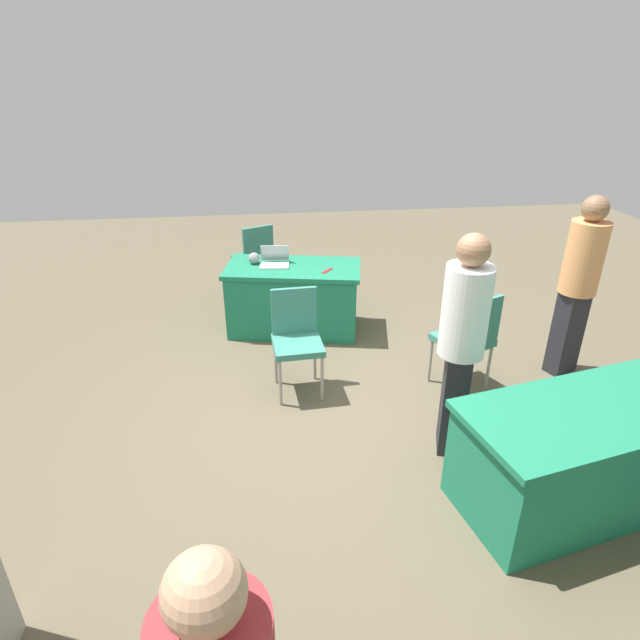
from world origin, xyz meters
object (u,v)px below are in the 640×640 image
(person_attendee_browsing, at_px, (579,279))
(laptop_silver, at_px, (275,262))
(yarn_ball, at_px, (254,258))
(scissors_red, at_px, (327,271))
(table_foreground, at_px, (294,298))
(person_organiser, at_px, (462,337))
(chair_by_pillar, at_px, (296,335))
(table_mid_right, at_px, (585,454))
(chair_aisle, at_px, (469,336))
(chair_tucked_left, at_px, (255,255))

(person_attendee_browsing, relative_size, laptop_silver, 5.11)
(yarn_ball, xyz_separation_m, scissors_red, (-0.78, 0.34, -0.06))
(table_foreground, distance_m, yarn_ball, 0.63)
(yarn_ball, bearing_deg, person_organiser, 121.42)
(chair_by_pillar, xyz_separation_m, yarn_ball, (0.35, -1.41, 0.27))
(table_mid_right, distance_m, chair_by_pillar, 2.49)
(table_foreground, xyz_separation_m, laptop_silver, (0.20, -0.07, 0.42))
(chair_by_pillar, distance_m, scissors_red, 1.17)
(chair_aisle, height_order, person_attendee_browsing, person_attendee_browsing)
(chair_tucked_left, bearing_deg, chair_aisle, -78.22)
(chair_aisle, bearing_deg, table_mid_right, -102.98)
(chair_aisle, height_order, chair_by_pillar, chair_by_pillar)
(table_foreground, xyz_separation_m, person_attendee_browsing, (-2.58, 1.29, 0.60))
(person_attendee_browsing, bearing_deg, table_mid_right, -137.58)
(chair_tucked_left, height_order, yarn_ball, chair_tucked_left)
(scissors_red, bearing_deg, person_attendee_browsing, 103.50)
(table_mid_right, xyz_separation_m, yarn_ball, (2.18, -3.08, 0.45))
(chair_tucked_left, distance_m, chair_aisle, 3.25)
(table_foreground, bearing_deg, chair_aisle, 134.97)
(table_mid_right, bearing_deg, chair_by_pillar, -42.48)
(table_foreground, xyz_separation_m, table_mid_right, (-1.76, 2.94, 0.00))
(person_organiser, bearing_deg, scissors_red, -144.04)
(table_mid_right, height_order, person_attendee_browsing, person_attendee_browsing)
(chair_aisle, xyz_separation_m, person_organiser, (0.43, 0.80, 0.43))
(table_mid_right, distance_m, person_attendee_browsing, 1.94)
(chair_tucked_left, height_order, chair_by_pillar, chair_by_pillar)
(table_foreground, relative_size, chair_by_pillar, 1.66)
(laptop_silver, distance_m, yarn_ball, 0.24)
(chair_by_pillar, distance_m, laptop_silver, 1.37)
(table_mid_right, height_order, chair_aisle, chair_aisle)
(table_foreground, height_order, laptop_silver, laptop_silver)
(chair_tucked_left, relative_size, chair_by_pillar, 0.97)
(chair_tucked_left, distance_m, laptop_silver, 1.13)
(chair_tucked_left, distance_m, person_attendee_browsing, 3.89)
(person_attendee_browsing, relative_size, scissors_red, 9.83)
(table_mid_right, relative_size, chair_tucked_left, 2.02)
(yarn_ball, bearing_deg, table_mid_right, 125.27)
(scissors_red, bearing_deg, laptop_silver, -76.49)
(table_foreground, xyz_separation_m, yarn_ball, (0.43, -0.14, 0.45))
(table_foreground, relative_size, person_organiser, 0.91)
(chair_tucked_left, relative_size, scissors_red, 5.26)
(table_foreground, distance_m, chair_tucked_left, 1.23)
(chair_aisle, distance_m, laptop_silver, 2.31)
(chair_tucked_left, bearing_deg, person_organiser, -90.82)
(chair_tucked_left, height_order, person_organiser, person_organiser)
(chair_by_pillar, distance_m, yarn_ball, 1.48)
(chair_by_pillar, bearing_deg, table_foreground, -96.68)
(chair_by_pillar, height_order, person_attendee_browsing, person_attendee_browsing)
(laptop_silver, height_order, scissors_red, laptop_silver)
(chair_tucked_left, bearing_deg, laptop_silver, -102.60)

